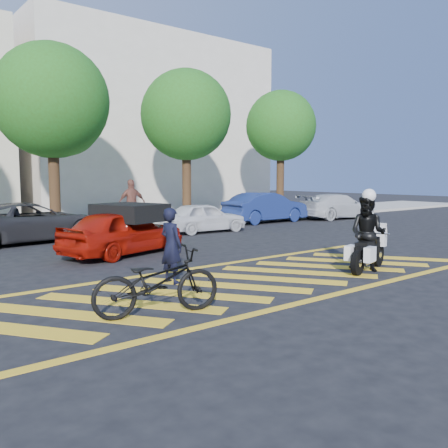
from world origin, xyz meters
TOP-DOWN VIEW (x-y plane):
  - ground at (0.00, 0.00)m, footprint 90.00×90.00m
  - sidewalk at (0.00, 12.00)m, footprint 60.00×5.00m
  - crosswalk at (-0.04, 0.00)m, footprint 12.33×4.00m
  - building_right at (9.00, 21.00)m, footprint 16.00×8.00m
  - tree_center at (0.13, 12.06)m, footprint 4.60×4.60m
  - tree_right at (6.63, 12.06)m, footprint 4.40×4.40m
  - tree_far_right at (13.13, 12.06)m, footprint 4.00×4.00m
  - officer_bike at (-1.34, 0.89)m, footprint 0.47×0.64m
  - bicycle at (-2.77, -0.95)m, footprint 2.23×1.21m
  - police_motorcycle at (3.03, -0.92)m, footprint 1.93×0.89m
  - officer_moto at (3.01, -0.91)m, footprint 0.90×1.03m
  - red_convertible at (-0.50, 4.82)m, footprint 4.18×2.63m
  - parked_mid_left at (-1.84, 9.20)m, footprint 5.13×2.76m
  - parked_mid_right at (4.50, 7.80)m, footprint 3.60×1.63m
  - parked_right at (9.23, 9.20)m, footprint 4.43×1.55m
  - parked_far_right at (13.60, 8.32)m, footprint 4.68×2.34m
  - pedestrian_right at (2.50, 10.09)m, footprint 1.20×0.62m

SIDE VIEW (x-z plane):
  - ground at x=0.00m, z-range 0.00..0.00m
  - crosswalk at x=-0.04m, z-range 0.00..0.01m
  - sidewalk at x=0.00m, z-range 0.00..0.15m
  - police_motorcycle at x=3.03m, z-range 0.04..0.91m
  - bicycle at x=-2.77m, z-range 0.00..1.11m
  - parked_mid_right at x=4.50m, z-range 0.00..1.20m
  - parked_far_right at x=13.60m, z-range 0.00..1.31m
  - red_convertible at x=-0.50m, z-range 0.00..1.33m
  - parked_mid_left at x=-1.84m, z-range 0.00..1.37m
  - parked_right at x=9.23m, z-range 0.00..1.46m
  - officer_bike at x=-1.34m, z-range 0.00..1.60m
  - officer_moto at x=3.01m, z-range 0.00..1.81m
  - pedestrian_right at x=2.50m, z-range 0.15..2.12m
  - tree_far_right at x=13.13m, z-range 1.39..8.49m
  - tree_right at x=6.63m, z-range 1.34..8.75m
  - tree_center at x=0.13m, z-range 1.31..8.88m
  - building_right at x=9.00m, z-range 0.00..11.00m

